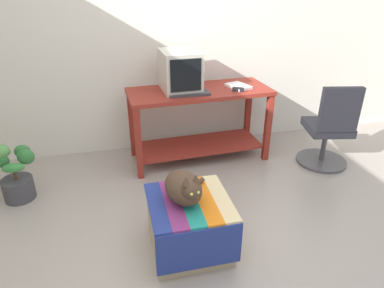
% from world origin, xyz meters
% --- Properties ---
extents(ground_plane, '(14.00, 14.00, 0.00)m').
position_xyz_m(ground_plane, '(0.00, 0.00, 0.00)').
color(ground_plane, '#9E9389').
extents(back_wall, '(8.00, 0.10, 2.60)m').
position_xyz_m(back_wall, '(0.00, 2.05, 1.30)').
color(back_wall, silver).
rests_on(back_wall, ground_plane).
extents(desk, '(1.47, 0.65, 0.77)m').
position_xyz_m(desk, '(0.32, 1.60, 0.52)').
color(desk, maroon).
rests_on(desk, ground_plane).
extents(tv_monitor, '(0.38, 0.45, 0.39)m').
position_xyz_m(tv_monitor, '(0.13, 1.63, 0.96)').
color(tv_monitor, '#BCB7A8').
rests_on(tv_monitor, desk).
extents(keyboard, '(0.40, 0.16, 0.02)m').
position_xyz_m(keyboard, '(0.18, 1.46, 0.78)').
color(keyboard, '#333338').
rests_on(keyboard, desk).
extents(book, '(0.24, 0.29, 0.03)m').
position_xyz_m(book, '(0.72, 1.58, 0.79)').
color(book, white).
rests_on(book, desk).
extents(ottoman_with_blanket, '(0.57, 0.59, 0.41)m').
position_xyz_m(ottoman_with_blanket, '(-0.10, 0.26, 0.21)').
color(ottoman_with_blanket, tan).
rests_on(ottoman_with_blanket, ground_plane).
extents(cat, '(0.35, 0.41, 0.27)m').
position_xyz_m(cat, '(-0.13, 0.27, 0.52)').
color(cat, '#473323').
rests_on(cat, ottoman_with_blanket).
extents(potted_plant, '(0.36, 0.33, 0.58)m').
position_xyz_m(potted_plant, '(-1.44, 1.22, 0.23)').
color(potted_plant, '#3D3D42').
rests_on(potted_plant, ground_plane).
extents(office_chair, '(0.52, 0.52, 0.89)m').
position_xyz_m(office_chair, '(1.56, 1.12, 0.39)').
color(office_chair, '#4C4C51').
rests_on(office_chair, ground_plane).
extents(stapler, '(0.11, 0.09, 0.04)m').
position_xyz_m(stapler, '(0.68, 1.46, 0.79)').
color(stapler, black).
rests_on(stapler, desk).
extents(pen, '(0.12, 0.08, 0.01)m').
position_xyz_m(pen, '(0.75, 1.67, 0.78)').
color(pen, black).
rests_on(pen, desk).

